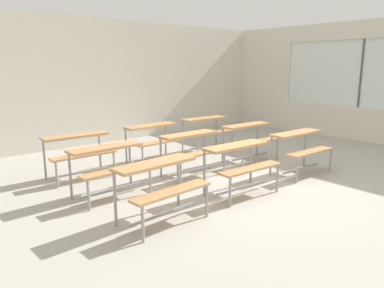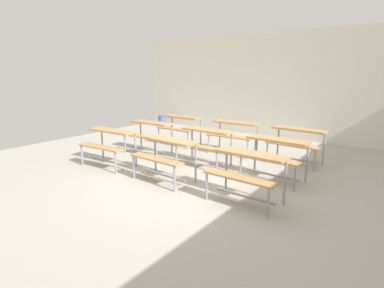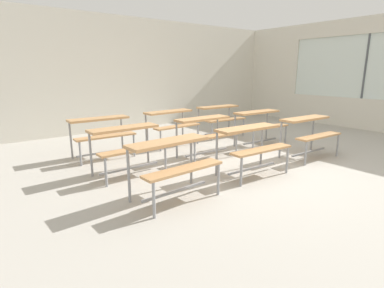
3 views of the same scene
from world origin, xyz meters
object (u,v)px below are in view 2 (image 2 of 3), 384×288
object	(u,v)px
desk_bench_r1c1	(204,139)
desk_bench_r2c2	(296,137)
desk_bench_r1c0	(148,130)
desk_bench_r1c2	(275,150)
desk_bench_r2c1	(233,130)
desk_bench_r0c1	(165,150)
trash_bin	(162,120)
desk_bench_r2c0	(180,123)
desk_bench_r0c2	(246,166)
desk_bench_r0c0	(109,139)

from	to	relation	value
desk_bench_r1c1	desk_bench_r2c2	bearing A→B (deg)	39.95
desk_bench_r1c0	desk_bench_r1c2	size ratio (longest dim) A/B	0.99
desk_bench_r2c1	desk_bench_r1c0	bearing A→B (deg)	-146.10
desk_bench_r0c1	desk_bench_r1c2	distance (m)	1.95
trash_bin	desk_bench_r2c2	bearing A→B (deg)	-18.41
desk_bench_r1c1	desk_bench_r2c0	size ratio (longest dim) A/B	0.99
desk_bench_r0c1	desk_bench_r2c1	bearing A→B (deg)	90.90
desk_bench_r0c2	desk_bench_r2c1	world-z (taller)	same
desk_bench_r1c2	trash_bin	world-z (taller)	desk_bench_r1c2
desk_bench_r2c0	desk_bench_r2c1	size ratio (longest dim) A/B	0.99
desk_bench_r1c0	desk_bench_r2c2	xyz separation A→B (m)	(3.09, 1.23, 0.00)
desk_bench_r1c0	desk_bench_r1c1	distance (m)	1.59
desk_bench_r1c0	desk_bench_r2c1	xyz separation A→B (m)	(1.61, 1.20, 0.00)
desk_bench_r2c1	desk_bench_r2c2	world-z (taller)	same
desk_bench_r0c0	desk_bench_r0c2	world-z (taller)	same
desk_bench_r0c1	desk_bench_r0c2	distance (m)	1.59
desk_bench_r0c0	desk_bench_r0c1	xyz separation A→B (m)	(1.49, 0.03, 0.00)
desk_bench_r0c0	desk_bench_r2c0	world-z (taller)	same
desk_bench_r2c0	trash_bin	size ratio (longest dim) A/B	2.96
trash_bin	desk_bench_r1c1	bearing A→B (deg)	-38.02
desk_bench_r1c2	desk_bench_r2c2	xyz separation A→B (m)	(-0.02, 1.24, 0.00)
desk_bench_r1c0	desk_bench_r1c1	world-z (taller)	same
desk_bench_r0c1	desk_bench_r0c2	bearing A→B (deg)	2.79
desk_bench_r1c0	desk_bench_r2c0	size ratio (longest dim) A/B	1.00
desk_bench_r1c0	desk_bench_r2c2	size ratio (longest dim) A/B	0.99
desk_bench_r1c0	desk_bench_r1c2	distance (m)	3.11
desk_bench_r1c1	desk_bench_r2c0	world-z (taller)	same
desk_bench_r0c1	desk_bench_r1c0	xyz separation A→B (m)	(-1.54, 1.17, 0.00)
desk_bench_r1c1	desk_bench_r1c2	bearing A→B (deg)	0.02
desk_bench_r1c0	desk_bench_r1c2	world-z (taller)	same
desk_bench_r0c1	trash_bin	size ratio (longest dim) A/B	2.99
desk_bench_r0c1	desk_bench_r1c2	world-z (taller)	same
desk_bench_r0c2	trash_bin	world-z (taller)	desk_bench_r0c2
desk_bench_r1c1	desk_bench_r2c0	distance (m)	1.95
desk_bench_r1c1	desk_bench_r2c2	distance (m)	1.93
desk_bench_r0c1	desk_bench_r1c2	bearing A→B (deg)	39.18
desk_bench_r2c1	trash_bin	size ratio (longest dim) A/B	3.00
desk_bench_r2c2	trash_bin	size ratio (longest dim) A/B	3.00
desk_bench_r1c2	desk_bench_r2c0	xyz separation A→B (m)	(-3.08, 1.17, 0.00)
desk_bench_r0c2	desk_bench_r1c0	world-z (taller)	same
desk_bench_r1c1	desk_bench_r2c1	distance (m)	1.20
desk_bench_r0c1	desk_bench_r2c0	world-z (taller)	same
desk_bench_r2c0	desk_bench_r2c2	world-z (taller)	same
desk_bench_r0c2	desk_bench_r2c1	distance (m)	2.81
desk_bench_r1c1	desk_bench_r2c1	bearing A→B (deg)	89.49
desk_bench_r1c2	desk_bench_r0c1	bearing A→B (deg)	-140.66
desk_bench_r1c0	trash_bin	distance (m)	3.77
desk_bench_r0c0	trash_bin	size ratio (longest dim) A/B	3.00
desk_bench_r2c0	desk_bench_r1c0	bearing A→B (deg)	-90.30
desk_bench_r0c2	desk_bench_r1c1	xyz separation A→B (m)	(-1.54, 1.16, 0.00)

